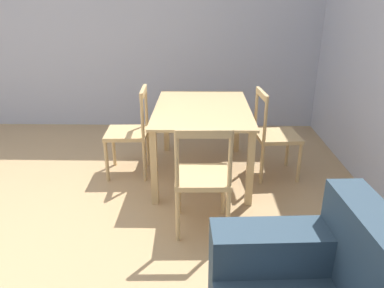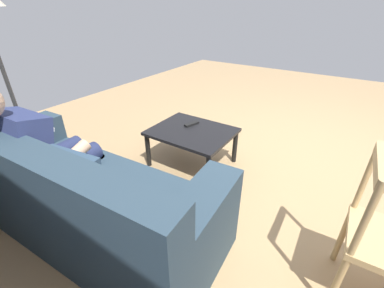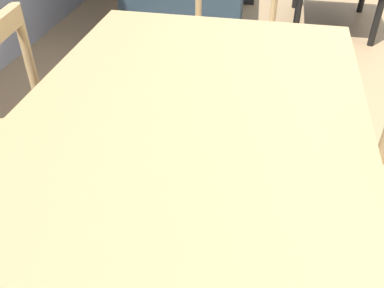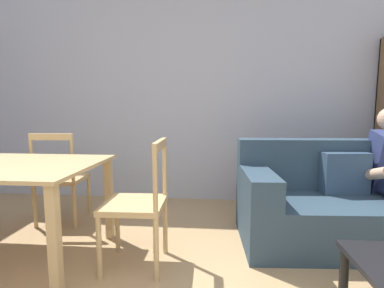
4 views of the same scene
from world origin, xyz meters
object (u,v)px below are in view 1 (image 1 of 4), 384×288
dining_chair_near_wall (274,135)px  dining_chair_facing_couch (202,178)px  dining_table (202,117)px  dining_chair_by_doorway (130,133)px

dining_chair_near_wall → dining_chair_facing_couch: dining_chair_facing_couch is taller
dining_chair_near_wall → dining_chair_facing_couch: 1.24m
dining_table → dining_chair_facing_couch: bearing=0.1°
dining_chair_near_wall → dining_table: bearing=-90.2°
dining_chair_facing_couch → dining_chair_by_doorway: dining_chair_by_doorway is taller
dining_chair_near_wall → dining_chair_by_doorway: size_ratio=0.99×
dining_table → dining_chair_facing_couch: (1.00, 0.00, -0.17)m
dining_table → dining_chair_facing_couch: size_ratio=1.46×
dining_table → dining_chair_by_doorway: bearing=-90.1°
dining_chair_facing_couch → dining_chair_by_doorway: size_ratio=1.00×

